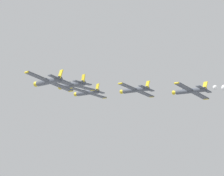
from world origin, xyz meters
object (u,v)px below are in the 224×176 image
Objects in this scene: airplane_left_inner at (72,85)px; airplane_right_inner at (135,90)px; airplane_left_outer at (48,81)px; airplane_lead at (87,93)px; airplane_right_outer at (190,91)px.

airplane_right_inner is (16.98, 1.42, -0.06)m from airplane_left_inner.
airplane_left_inner is 1.00× the size of airplane_left_outer.
airplane_lead is 1.00× the size of airplane_left_inner.
airplane_lead is at bearing 137.24° from airplane_right_inner.
airplane_right_inner is 1.00× the size of airplane_right_outer.
airplane_left_inner is 26.44m from airplane_right_outer.
airplane_right_outer is at bearing -45.67° from airplane_lead.
airplane_lead is at bearing 134.33° from airplane_right_outer.
airplane_left_outer is (-25.47, -8.08, -0.37)m from airplane_right_inner.
airplane_right_inner is at bearing -42.76° from airplane_lead.
airplane_lead is 12.58m from airplane_left_inner.
airplane_left_inner reaches higher than airplane_right_inner.
airplane_left_inner reaches higher than airplane_lead.
airplane_left_outer reaches higher than airplane_right_outer.
airplane_left_outer is 1.00× the size of airplane_right_outer.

